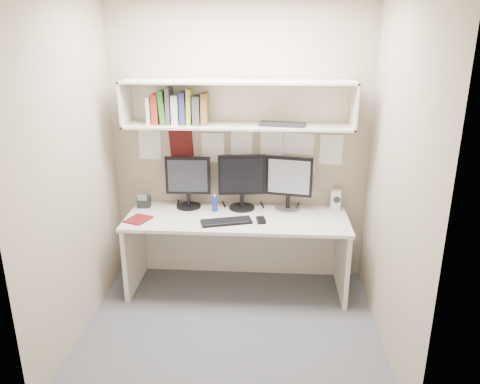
# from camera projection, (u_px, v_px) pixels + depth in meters

# --- Properties ---
(floor) EXTENTS (2.40, 2.00, 0.01)m
(floor) POSITION_uv_depth(u_px,v_px,m) (231.00, 328.00, 3.85)
(floor) COLOR #49494E
(floor) RESTS_ON ground
(wall_back) EXTENTS (2.40, 0.02, 2.60)m
(wall_back) POSITION_uv_depth(u_px,v_px,m) (239.00, 146.00, 4.37)
(wall_back) COLOR gray
(wall_back) RESTS_ON ground
(wall_front) EXTENTS (2.40, 0.02, 2.60)m
(wall_front) POSITION_uv_depth(u_px,v_px,m) (214.00, 233.00, 2.48)
(wall_front) COLOR gray
(wall_front) RESTS_ON ground
(wall_left) EXTENTS (0.02, 2.00, 2.60)m
(wall_left) POSITION_uv_depth(u_px,v_px,m) (71.00, 174.00, 3.50)
(wall_left) COLOR gray
(wall_left) RESTS_ON ground
(wall_right) EXTENTS (0.02, 2.00, 2.60)m
(wall_right) POSITION_uv_depth(u_px,v_px,m) (397.00, 181.00, 3.35)
(wall_right) COLOR gray
(wall_right) RESTS_ON ground
(desk) EXTENTS (2.00, 0.70, 0.73)m
(desk) POSITION_uv_depth(u_px,v_px,m) (237.00, 253.00, 4.34)
(desk) COLOR beige
(desk) RESTS_ON floor
(overhead_hutch) EXTENTS (2.00, 0.38, 0.40)m
(overhead_hutch) POSITION_uv_depth(u_px,v_px,m) (238.00, 103.00, 4.10)
(overhead_hutch) COLOR beige
(overhead_hutch) RESTS_ON wall_back
(pinned_papers) EXTENTS (1.92, 0.01, 0.48)m
(pinned_papers) POSITION_uv_depth(u_px,v_px,m) (239.00, 151.00, 4.38)
(pinned_papers) COLOR white
(pinned_papers) RESTS_ON wall_back
(monitor_left) EXTENTS (0.42, 0.23, 0.49)m
(monitor_left) POSITION_uv_depth(u_px,v_px,m) (188.00, 180.00, 4.38)
(monitor_left) COLOR black
(monitor_left) RESTS_ON desk
(monitor_center) EXTENTS (0.44, 0.24, 0.52)m
(monitor_center) POSITION_uv_depth(u_px,v_px,m) (242.00, 180.00, 4.34)
(monitor_center) COLOR black
(monitor_center) RESTS_ON desk
(monitor_right) EXTENTS (0.43, 0.24, 0.51)m
(monitor_right) POSITION_uv_depth(u_px,v_px,m) (289.00, 181.00, 4.31)
(monitor_right) COLOR #A5A5AA
(monitor_right) RESTS_ON desk
(keyboard) EXTENTS (0.47, 0.28, 0.02)m
(keyboard) POSITION_uv_depth(u_px,v_px,m) (226.00, 222.00, 4.08)
(keyboard) COLOR black
(keyboard) RESTS_ON desk
(mouse) EXTENTS (0.09, 0.13, 0.04)m
(mouse) POSITION_uv_depth(u_px,v_px,m) (261.00, 220.00, 4.10)
(mouse) COLOR black
(mouse) RESTS_ON desk
(speaker) EXTENTS (0.11, 0.11, 0.18)m
(speaker) POSITION_uv_depth(u_px,v_px,m) (336.00, 200.00, 4.38)
(speaker) COLOR beige
(speaker) RESTS_ON desk
(blue_bottle) EXTENTS (0.05, 0.05, 0.16)m
(blue_bottle) POSITION_uv_depth(u_px,v_px,m) (215.00, 203.00, 4.33)
(blue_bottle) COLOR navy
(blue_bottle) RESTS_ON desk
(maroon_notebook) EXTENTS (0.25, 0.27, 0.01)m
(maroon_notebook) POSITION_uv_depth(u_px,v_px,m) (139.00, 219.00, 4.15)
(maroon_notebook) COLOR #5F1011
(maroon_notebook) RESTS_ON desk
(desk_phone) EXTENTS (0.12, 0.11, 0.14)m
(desk_phone) POSITION_uv_depth(u_px,v_px,m) (144.00, 201.00, 4.44)
(desk_phone) COLOR black
(desk_phone) RESTS_ON desk
(book_stack) EXTENTS (0.53, 0.19, 0.31)m
(book_stack) POSITION_uv_depth(u_px,v_px,m) (178.00, 108.00, 4.11)
(book_stack) COLOR white
(book_stack) RESTS_ON overhead_hutch
(hutch_tray) EXTENTS (0.42, 0.22, 0.03)m
(hutch_tray) POSITION_uv_depth(u_px,v_px,m) (282.00, 124.00, 4.05)
(hutch_tray) COLOR black
(hutch_tray) RESTS_ON overhead_hutch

